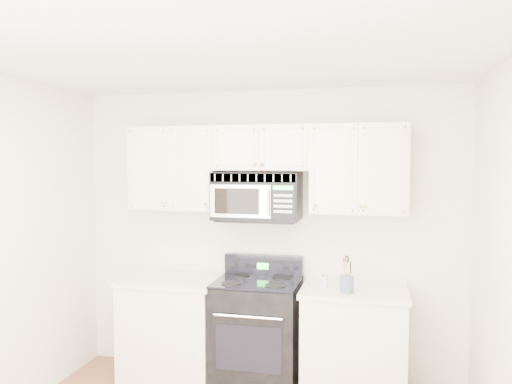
% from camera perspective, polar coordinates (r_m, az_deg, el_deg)
% --- Properties ---
extents(room, '(3.51, 3.51, 2.61)m').
position_cam_1_polar(room, '(2.91, -5.93, -9.59)').
color(room, brown).
rests_on(room, ground).
extents(base_cabinet_left, '(0.86, 0.65, 0.92)m').
position_cam_1_polar(base_cabinet_left, '(4.72, -9.45, -15.47)').
color(base_cabinet_left, beige).
rests_on(base_cabinet_left, ground).
extents(base_cabinet_right, '(0.86, 0.65, 0.92)m').
position_cam_1_polar(base_cabinet_right, '(4.40, 11.11, -16.96)').
color(base_cabinet_right, beige).
rests_on(base_cabinet_right, ground).
extents(range, '(0.72, 0.66, 1.11)m').
position_cam_1_polar(range, '(4.49, 0.15, -15.68)').
color(range, black).
rests_on(range, ground).
extents(upper_cabinets, '(2.44, 0.37, 0.75)m').
position_cam_1_polar(upper_cabinets, '(4.37, 0.85, 3.18)').
color(upper_cabinets, beige).
rests_on(upper_cabinets, ground).
extents(microwave, '(0.75, 0.43, 0.42)m').
position_cam_1_polar(microwave, '(4.36, 0.12, -0.44)').
color(microwave, black).
rests_on(microwave, ground).
extents(utensil_crock, '(0.11, 0.11, 0.29)m').
position_cam_1_polar(utensil_crock, '(4.08, 10.34, -10.23)').
color(utensil_crock, '#40526E').
rests_on(utensil_crock, base_cabinet_right).
extents(shaker_salt, '(0.04, 0.04, 0.09)m').
position_cam_1_polar(shaker_salt, '(4.23, 7.96, -10.09)').
color(shaker_salt, silver).
rests_on(shaker_salt, base_cabinet_right).
extents(shaker_pepper, '(0.05, 0.05, 0.11)m').
position_cam_1_polar(shaker_pepper, '(4.21, 7.88, -10.02)').
color(shaker_pepper, silver).
rests_on(shaker_pepper, base_cabinet_right).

